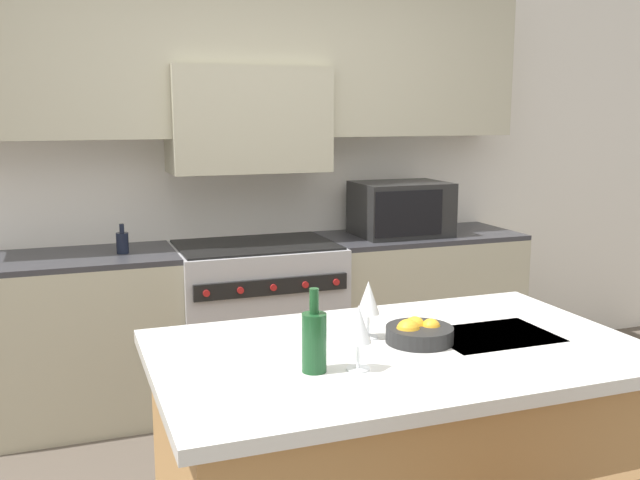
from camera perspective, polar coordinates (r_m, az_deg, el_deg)
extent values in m
cube|color=silver|center=(4.46, -6.47, 5.69)|extent=(10.00, 0.06, 2.70)
cube|color=#B2AD93|center=(4.26, -5.98, 13.91)|extent=(3.41, 0.34, 0.85)
cube|color=#B2AD93|center=(4.22, -5.80, 9.53)|extent=(0.92, 0.40, 0.60)
cube|color=#B2AD93|center=(4.17, -19.88, -7.79)|extent=(1.24, 0.62, 0.90)
cube|color=#333338|center=(4.05, -20.27, -1.48)|extent=(1.24, 0.62, 0.03)
cube|color=#B2AD93|center=(4.68, 7.87, -5.30)|extent=(1.24, 0.62, 0.90)
cube|color=#333338|center=(4.58, 8.01, 0.33)|extent=(1.24, 0.62, 0.03)
cube|color=#B7B7BC|center=(4.28, -5.07, -6.58)|extent=(0.94, 0.66, 0.93)
cube|color=black|center=(4.17, -5.17, -0.38)|extent=(0.90, 0.61, 0.01)
cube|color=black|center=(3.88, -3.82, -3.76)|extent=(0.86, 0.02, 0.09)
cylinder|color=#B21E1E|center=(3.78, -9.09, -4.22)|extent=(0.04, 0.02, 0.04)
cylinder|color=#B21E1E|center=(3.82, -6.40, -4.01)|extent=(0.04, 0.02, 0.04)
cylinder|color=#B21E1E|center=(3.87, -3.77, -3.80)|extent=(0.04, 0.02, 0.04)
cylinder|color=#B21E1E|center=(3.92, -1.20, -3.58)|extent=(0.04, 0.02, 0.04)
cylinder|color=#B21E1E|center=(3.98, 1.29, -3.37)|extent=(0.04, 0.02, 0.04)
cube|color=black|center=(4.49, 6.47, 2.51)|extent=(0.56, 0.42, 0.33)
cube|color=black|center=(4.28, 7.16, 2.12)|extent=(0.44, 0.01, 0.27)
cube|color=#B7844C|center=(2.71, 6.14, -17.88)|extent=(1.59, 0.95, 0.84)
cube|color=white|center=(2.53, 6.33, -8.96)|extent=(1.70, 1.03, 0.04)
cube|color=#2D2D30|center=(2.71, 13.65, -7.52)|extent=(0.44, 0.32, 0.01)
cylinder|color=#B2B2B7|center=(2.86, 11.54, -6.41)|extent=(0.02, 0.02, 0.00)
cylinder|color=#194723|center=(2.25, -0.47, -8.21)|extent=(0.08, 0.08, 0.19)
cylinder|color=#194723|center=(2.21, -0.48, -4.90)|extent=(0.03, 0.03, 0.08)
cylinder|color=white|center=(2.30, 3.06, -10.25)|extent=(0.07, 0.07, 0.01)
cylinder|color=white|center=(2.28, 3.07, -9.19)|extent=(0.01, 0.01, 0.08)
cone|color=white|center=(2.25, 3.09, -6.71)|extent=(0.08, 0.08, 0.12)
cylinder|color=white|center=(2.61, 3.85, -7.75)|extent=(0.07, 0.07, 0.01)
cylinder|color=white|center=(2.59, 3.86, -6.80)|extent=(0.01, 0.01, 0.08)
cone|color=white|center=(2.56, 3.89, -4.60)|extent=(0.08, 0.08, 0.12)
cylinder|color=black|center=(2.57, 7.96, -7.50)|extent=(0.24, 0.24, 0.06)
sphere|color=gold|center=(2.54, 7.05, -7.25)|extent=(0.09, 0.09, 0.09)
sphere|color=gold|center=(2.58, 8.87, -6.96)|extent=(0.07, 0.07, 0.07)
sphere|color=gold|center=(2.59, 7.59, -6.88)|extent=(0.07, 0.07, 0.07)
cylinder|color=black|center=(4.03, -15.53, -0.24)|extent=(0.07, 0.07, 0.11)
cylinder|color=black|center=(4.02, -15.58, 0.91)|extent=(0.03, 0.03, 0.05)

